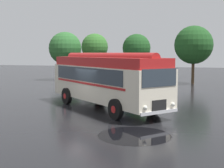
{
  "coord_description": "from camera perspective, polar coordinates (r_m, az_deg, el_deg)",
  "views": [
    {
      "loc": [
        6.6,
        -17.94,
        3.47
      ],
      "look_at": [
        0.78,
        2.01,
        1.4
      ],
      "focal_mm": 50.0,
      "sensor_mm": 36.0,
      "label": 1
    }
  ],
  "objects": [
    {
      "name": "tree_left_of_centre",
      "position": [
        38.19,
        -3.19,
        6.75
      ],
      "size": [
        3.23,
        3.23,
        5.82
      ],
      "color": "#4C3823",
      "rests_on": "ground"
    },
    {
      "name": "car_near_left",
      "position": [
        32.12,
        -2.61,
        1.0
      ],
      "size": [
        2.35,
        4.38,
        1.66
      ],
      "color": "#B7BABF",
      "rests_on": "ground"
    },
    {
      "name": "puddle_patch",
      "position": [
        13.38,
        4.12,
        -9.35
      ],
      "size": [
        3.12,
        3.12,
        0.01
      ],
      "primitive_type": "cylinder",
      "color": "black",
      "rests_on": "ground"
    },
    {
      "name": "tree_centre",
      "position": [
        36.66,
        4.39,
        6.47
      ],
      "size": [
        3.27,
        3.27,
        5.69
      ],
      "color": "#4C3823",
      "rests_on": "ground"
    },
    {
      "name": "tree_right_of_centre",
      "position": [
        35.91,
        14.78,
        6.85
      ],
      "size": [
        4.25,
        4.25,
        6.49
      ],
      "color": "#4C3823",
      "rests_on": "ground"
    },
    {
      "name": "car_mid_right",
      "position": [
        31.47,
        7.9,
        0.86
      ],
      "size": [
        2.27,
        4.35,
        1.66
      ],
      "color": "silver",
      "rests_on": "ground"
    },
    {
      "name": "ground_plane",
      "position": [
        19.43,
        -3.9,
        -4.62
      ],
      "size": [
        120.0,
        120.0,
        0.0
      ],
      "primitive_type": "plane",
      "color": "black"
    },
    {
      "name": "car_mid_left",
      "position": [
        31.24,
        2.13,
        0.87
      ],
      "size": [
        2.23,
        4.33,
        1.66
      ],
      "color": "navy",
      "rests_on": "ground"
    },
    {
      "name": "tree_far_left",
      "position": [
        40.18,
        -8.53,
        6.47
      ],
      "size": [
        4.12,
        4.12,
        6.13
      ],
      "color": "#4C3823",
      "rests_on": "ground"
    },
    {
      "name": "vintage_bus",
      "position": [
        19.4,
        -1.22,
        1.03
      ],
      "size": [
        9.25,
        8.41,
        3.49
      ],
      "color": "silver",
      "rests_on": "ground"
    }
  ]
}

